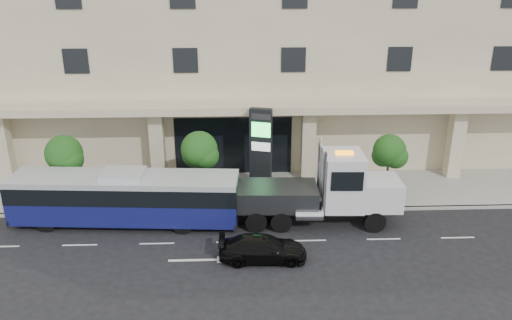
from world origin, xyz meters
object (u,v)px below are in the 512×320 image
Objects in this scene: tow_truck at (326,191)px; signage_pylon at (261,150)px; city_bus at (125,197)px; black_sedan at (263,248)px.

signage_pylon is at bearing 131.77° from tow_truck.
city_bus is 8.71m from signage_pylon.
tow_truck is at bearing -42.86° from black_sedan.
tow_truck is at bearing 2.46° from city_bus.
black_sedan is at bearing -131.56° from tow_truck.
signage_pylon is at bearing 30.51° from city_bus.
tow_truck is 5.47m from black_sedan.
tow_truck reaches higher than city_bus.
tow_truck is at bearing -33.94° from signage_pylon.
tow_truck is (11.13, -0.32, 0.30)m from city_bus.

